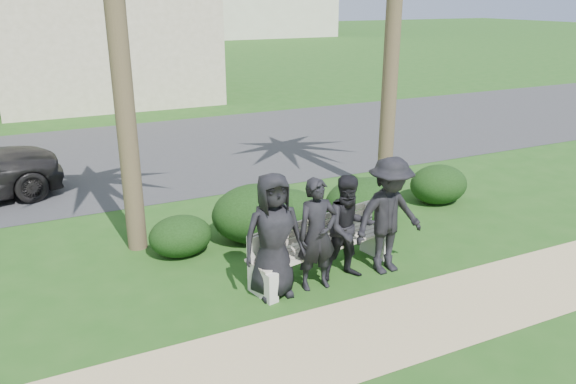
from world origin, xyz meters
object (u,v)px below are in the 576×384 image
(man_a, at_px, (273,236))
(man_c, at_px, (349,228))
(man_d, at_px, (389,216))
(man_b, at_px, (317,234))
(park_bench, at_px, (322,250))

(man_a, xyz_separation_m, man_c, (1.21, -0.03, -0.10))
(man_a, distance_m, man_d, 1.87)
(man_c, distance_m, man_d, 0.67)
(man_b, distance_m, man_c, 0.57)
(man_a, height_order, man_d, man_d)
(park_bench, bearing_deg, man_d, -32.94)
(man_a, bearing_deg, man_d, -0.35)
(man_a, xyz_separation_m, man_d, (1.87, -0.11, 0.01))
(park_bench, relative_size, man_b, 1.51)
(park_bench, xyz_separation_m, man_c, (0.28, -0.30, 0.43))
(man_a, relative_size, man_d, 0.99)
(man_a, relative_size, man_b, 1.09)
(park_bench, relative_size, man_d, 1.37)
(man_b, relative_size, man_c, 1.03)
(man_a, height_order, man_b, man_a)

